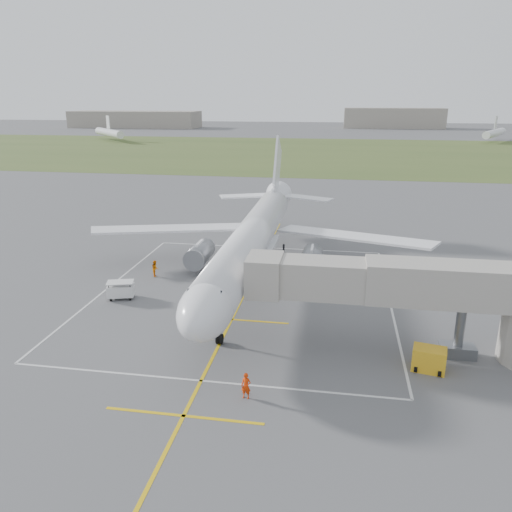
% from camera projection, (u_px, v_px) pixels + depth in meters
% --- Properties ---
extents(ground, '(700.00, 700.00, 0.00)m').
position_uv_depth(ground, '(251.00, 280.00, 52.94)').
color(ground, '#515153').
rests_on(ground, ground).
extents(grass_strip, '(700.00, 120.00, 0.02)m').
position_uv_depth(grass_strip, '(315.00, 152.00, 175.08)').
color(grass_strip, '#415525').
rests_on(grass_strip, ground).
extents(apron_markings, '(28.20, 60.00, 0.01)m').
position_uv_depth(apron_markings, '(241.00, 301.00, 47.47)').
color(apron_markings, '#E1B40D').
rests_on(apron_markings, ground).
extents(airliner, '(38.93, 46.75, 13.52)m').
position_uv_depth(airliner, '(253.00, 238.00, 52.31)').
color(airliner, white).
rests_on(airliner, ground).
extents(jet_bridge, '(23.40, 5.00, 7.20)m').
position_uv_depth(jet_bridge, '(431.00, 295.00, 36.36)').
color(jet_bridge, '#A8A298').
rests_on(jet_bridge, ground).
extents(gpu_unit, '(2.52, 1.98, 1.70)m').
position_uv_depth(gpu_unit, '(429.00, 359.00, 35.26)').
color(gpu_unit, gold).
rests_on(gpu_unit, ground).
extents(baggage_cart, '(2.79, 2.11, 1.72)m').
position_uv_depth(baggage_cart, '(121.00, 290.00, 47.82)').
color(baggage_cart, silver).
rests_on(baggage_cart, ground).
extents(ramp_worker_nose, '(0.69, 0.51, 1.77)m').
position_uv_depth(ramp_worker_nose, '(246.00, 386.00, 31.94)').
color(ramp_worker_nose, red).
rests_on(ramp_worker_nose, ground).
extents(ramp_worker_wing, '(1.00, 1.08, 1.78)m').
position_uv_depth(ramp_worker_wing, '(155.00, 268.00, 53.83)').
color(ramp_worker_wing, orange).
rests_on(ramp_worker_wing, ground).
extents(distant_hangars, '(345.00, 49.00, 12.00)m').
position_uv_depth(distant_hangars, '(300.00, 120.00, 303.06)').
color(distant_hangars, gray).
rests_on(distant_hangars, ground).
extents(distant_aircraft, '(186.92, 52.79, 8.85)m').
position_uv_depth(distant_aircraft, '(300.00, 133.00, 217.60)').
color(distant_aircraft, white).
rests_on(distant_aircraft, ground).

